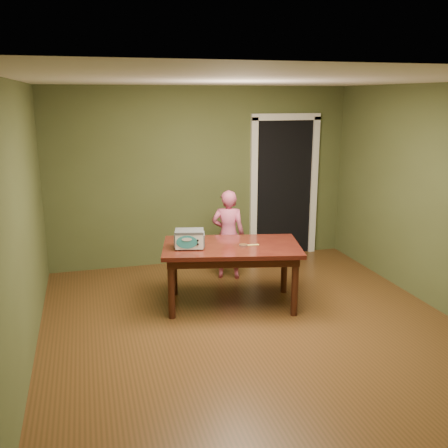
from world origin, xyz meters
The scene contains 8 objects.
floor centered at (0.00, 0.00, 0.00)m, with size 5.00×5.00×0.00m, color #583419.
room_shell centered at (0.00, 0.00, 1.71)m, with size 4.52×5.02×2.61m.
doorway centered at (1.30, 2.78, 1.06)m, with size 1.10×0.66×2.25m.
dining_table centered at (-0.05, 0.77, 0.65)m, with size 1.76×1.22×0.75m.
toy_oven centered at (-0.55, 0.79, 0.87)m, with size 0.38×0.30×0.21m.
baking_pan centered at (0.07, 0.68, 0.76)m, with size 0.10×0.10×0.02m.
spatula centered at (0.17, 0.69, 0.75)m, with size 0.18×0.03×0.01m, color #D5C85C.
child centered at (0.17, 1.67, 0.62)m, with size 0.45×0.30×1.23m, color #C95278.
Camera 1 is at (-1.65, -4.62, 2.45)m, focal length 40.00 mm.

